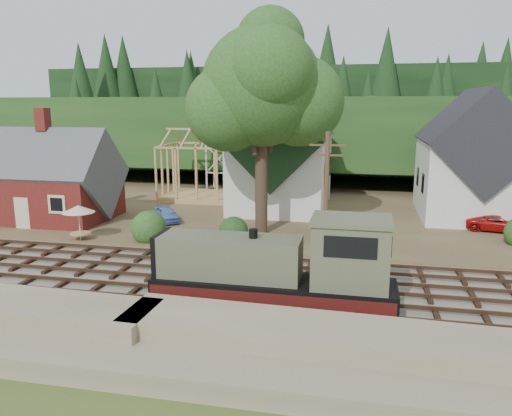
% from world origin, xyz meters
% --- Properties ---
extents(ground, '(140.00, 140.00, 0.00)m').
position_xyz_m(ground, '(0.00, 0.00, 0.00)').
color(ground, '#384C1E').
rests_on(ground, ground).
extents(embankment, '(64.00, 5.00, 1.60)m').
position_xyz_m(embankment, '(0.00, -8.50, 0.00)').
color(embankment, '#7F7259').
rests_on(embankment, ground).
extents(railroad_bed, '(64.00, 11.00, 0.16)m').
position_xyz_m(railroad_bed, '(0.00, 0.00, 0.08)').
color(railroad_bed, '#726B5B').
rests_on(railroad_bed, ground).
extents(village_flat, '(64.00, 26.00, 0.30)m').
position_xyz_m(village_flat, '(0.00, 18.00, 0.15)').
color(village_flat, brown).
rests_on(village_flat, ground).
extents(hillside, '(70.00, 28.96, 12.74)m').
position_xyz_m(hillside, '(0.00, 42.00, 0.00)').
color(hillside, '#1E3F19').
rests_on(hillside, ground).
extents(ridge, '(80.00, 20.00, 12.00)m').
position_xyz_m(ridge, '(0.00, 58.00, 0.00)').
color(ridge, black).
rests_on(ridge, ground).
extents(depot, '(10.80, 7.41, 9.00)m').
position_xyz_m(depot, '(-16.00, 11.00, 3.21)').
color(depot, '#571316').
rests_on(depot, village_flat).
extents(church, '(8.40, 15.17, 13.00)m').
position_xyz_m(church, '(2.00, 19.68, 5.18)').
color(church, silver).
rests_on(church, village_flat).
extents(farmhouse, '(8.40, 10.80, 10.60)m').
position_xyz_m(farmhouse, '(18.00, 19.00, 4.87)').
color(farmhouse, silver).
rests_on(farmhouse, village_flat).
extents(timber_frame, '(8.20, 6.20, 6.99)m').
position_xyz_m(timber_frame, '(-6.00, 22.00, 3.27)').
color(timber_frame, tan).
rests_on(timber_frame, village_flat).
extents(lattice_tower, '(3.20, 3.20, 12.12)m').
position_xyz_m(lattice_tower, '(-6.00, 28.00, 10.03)').
color(lattice_tower, silver).
rests_on(lattice_tower, village_flat).
extents(big_tree, '(10.90, 8.40, 14.70)m').
position_xyz_m(big_tree, '(2.17, 10.08, 10.22)').
color(big_tree, '#38281E').
rests_on(big_tree, village_flat).
extents(telegraph_pole_near, '(2.20, 0.28, 8.00)m').
position_xyz_m(telegraph_pole_near, '(7.00, 5.20, 4.25)').
color(telegraph_pole_near, '#4C331E').
rests_on(telegraph_pole_near, ground).
extents(locomotive, '(11.19, 2.80, 4.50)m').
position_xyz_m(locomotive, '(5.58, -3.00, 2.01)').
color(locomotive, black).
rests_on(locomotive, railroad_bed).
extents(car_blue, '(3.38, 3.69, 1.22)m').
position_xyz_m(car_blue, '(-6.21, 11.95, 0.91)').
color(car_blue, '#638AD5').
rests_on(car_blue, village_flat).
extents(car_red, '(4.74, 2.85, 1.23)m').
position_xyz_m(car_red, '(19.13, 14.14, 0.92)').
color(car_red, '#B6100E').
rests_on(car_red, village_flat).
extents(patio_set, '(2.20, 2.20, 2.45)m').
position_xyz_m(patio_set, '(-10.01, 5.50, 2.39)').
color(patio_set, silver).
rests_on(patio_set, village_flat).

